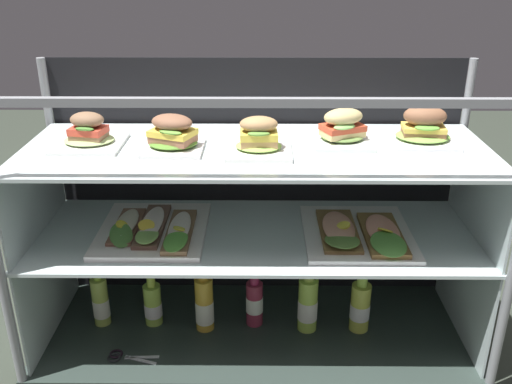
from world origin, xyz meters
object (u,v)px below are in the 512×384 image
(open_sandwich_tray_right_of_center, at_px, (360,233))
(juice_bottle_tucked_behind, at_px, (254,302))
(juice_bottle_front_fourth, at_px, (204,304))
(plated_roll_sandwich_near_left_corner, at_px, (343,130))
(juice_bottle_near_post, at_px, (360,306))
(kitchen_scissors, at_px, (121,356))
(plated_roll_sandwich_center, at_px, (259,140))
(plated_roll_sandwich_near_right_corner, at_px, (173,136))
(juice_bottle_front_middle, at_px, (308,304))
(plated_roll_sandwich_far_right, at_px, (89,135))
(open_sandwich_tray_mid_right, at_px, (153,230))
(juice_bottle_front_right_end, at_px, (153,304))
(plated_roll_sandwich_mid_right, at_px, (423,129))
(juice_bottle_back_left, at_px, (101,302))

(open_sandwich_tray_right_of_center, relative_size, juice_bottle_tucked_behind, 1.82)
(open_sandwich_tray_right_of_center, distance_m, juice_bottle_front_fourth, 0.59)
(plated_roll_sandwich_near_left_corner, xyz_separation_m, juice_bottle_near_post, (0.09, -0.04, -0.61))
(kitchen_scissors, bearing_deg, plated_roll_sandwich_center, 14.86)
(open_sandwich_tray_right_of_center, bearing_deg, plated_roll_sandwich_near_right_corner, 178.52)
(juice_bottle_front_fourth, xyz_separation_m, juice_bottle_front_middle, (0.35, -0.00, 0.00))
(plated_roll_sandwich_far_right, xyz_separation_m, open_sandwich_tray_mid_right, (0.18, -0.04, -0.31))
(juice_bottle_front_right_end, relative_size, juice_bottle_front_fourth, 0.88)
(juice_bottle_front_middle, distance_m, kitchen_scissors, 0.64)
(juice_bottle_front_fourth, height_order, juice_bottle_tucked_behind, juice_bottle_front_fourth)
(juice_bottle_front_middle, bearing_deg, plated_roll_sandwich_near_right_corner, -177.20)
(plated_roll_sandwich_mid_right, bearing_deg, juice_bottle_tucked_behind, -176.95)
(juice_bottle_back_left, height_order, kitchen_scissors, juice_bottle_back_left)
(plated_roll_sandwich_far_right, bearing_deg, plated_roll_sandwich_mid_right, 2.21)
(plated_roll_sandwich_near_right_corner, relative_size, open_sandwich_tray_right_of_center, 0.46)
(plated_roll_sandwich_near_right_corner, height_order, plated_roll_sandwich_center, same)
(plated_roll_sandwich_near_right_corner, relative_size, juice_bottle_front_middle, 0.72)
(juice_bottle_back_left, bearing_deg, open_sandwich_tray_mid_right, -11.67)
(juice_bottle_tucked_behind, height_order, kitchen_scissors, juice_bottle_tucked_behind)
(juice_bottle_front_middle, bearing_deg, open_sandwich_tray_mid_right, -177.81)
(juice_bottle_tucked_behind, xyz_separation_m, kitchen_scissors, (-0.43, -0.19, -0.08))
(plated_roll_sandwich_near_right_corner, relative_size, plated_roll_sandwich_mid_right, 0.91)
(open_sandwich_tray_right_of_center, bearing_deg, juice_bottle_front_right_end, 174.70)
(kitchen_scissors, bearing_deg, plated_roll_sandwich_far_right, 112.32)
(plated_roll_sandwich_far_right, height_order, open_sandwich_tray_right_of_center, plated_roll_sandwich_far_right)
(plated_roll_sandwich_near_right_corner, distance_m, open_sandwich_tray_right_of_center, 0.66)
(open_sandwich_tray_right_of_center, bearing_deg, juice_bottle_front_fourth, 175.80)
(plated_roll_sandwich_near_left_corner, height_order, kitchen_scissors, plated_roll_sandwich_near_left_corner)
(plated_roll_sandwich_far_right, xyz_separation_m, plated_roll_sandwich_mid_right, (1.02, 0.04, 0.01))
(open_sandwich_tray_mid_right, bearing_deg, juice_bottle_front_right_end, 124.27)
(plated_roll_sandwich_mid_right, bearing_deg, open_sandwich_tray_right_of_center, -154.01)
(plated_roll_sandwich_mid_right, height_order, juice_bottle_tucked_behind, plated_roll_sandwich_mid_right)
(juice_bottle_front_middle, bearing_deg, plated_roll_sandwich_center, -166.17)
(plated_roll_sandwich_mid_right, distance_m, juice_bottle_tucked_behind, 0.81)
(open_sandwich_tray_right_of_center, height_order, juice_bottle_tucked_behind, open_sandwich_tray_right_of_center)
(plated_roll_sandwich_near_left_corner, bearing_deg, open_sandwich_tray_mid_right, -174.10)
(juice_bottle_front_right_end, distance_m, juice_bottle_front_middle, 0.54)
(plated_roll_sandwich_near_left_corner, xyz_separation_m, plated_roll_sandwich_mid_right, (0.25, 0.01, -0.00))
(juice_bottle_front_fourth, height_order, juice_bottle_near_post, juice_bottle_front_fourth)
(plated_roll_sandwich_near_left_corner, distance_m, kitchen_scissors, 1.01)
(juice_bottle_front_middle, relative_size, kitchen_scissors, 1.44)
(plated_roll_sandwich_center, bearing_deg, open_sandwich_tray_right_of_center, 1.07)
(plated_roll_sandwich_far_right, distance_m, juice_bottle_back_left, 0.61)
(juice_bottle_tucked_behind, distance_m, juice_bottle_front_middle, 0.19)
(juice_bottle_back_left, relative_size, juice_bottle_front_right_end, 1.03)
(juice_bottle_front_right_end, bearing_deg, juice_bottle_tucked_behind, -0.12)
(juice_bottle_front_middle, distance_m, juice_bottle_near_post, 0.18)
(plated_roll_sandwich_near_left_corner, distance_m, open_sandwich_tray_right_of_center, 0.33)
(plated_roll_sandwich_center, bearing_deg, kitchen_scissors, -165.14)
(plated_roll_sandwich_far_right, height_order, plated_roll_sandwich_mid_right, plated_roll_sandwich_mid_right)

